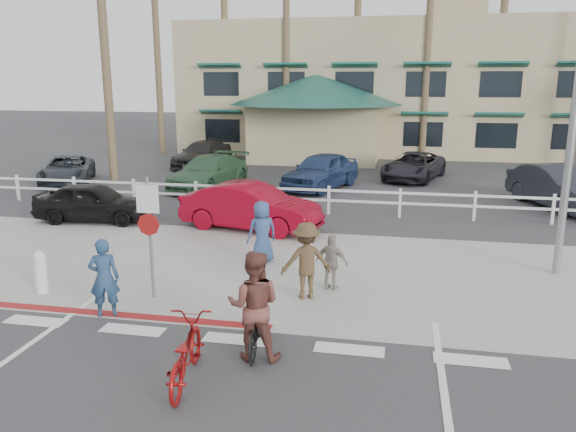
% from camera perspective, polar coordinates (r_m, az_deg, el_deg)
% --- Properties ---
extents(ground, '(140.00, 140.00, 0.00)m').
position_cam_1_polar(ground, '(9.75, -6.24, -13.95)').
color(ground, '#333335').
extents(bike_path, '(12.00, 16.00, 0.01)m').
position_cam_1_polar(bike_path, '(8.14, -10.70, -20.20)').
color(bike_path, '#333335').
rests_on(bike_path, ground).
extents(sidewalk_plaza, '(22.00, 7.00, 0.01)m').
position_cam_1_polar(sidewalk_plaza, '(13.76, -0.65, -5.45)').
color(sidewalk_plaza, gray).
rests_on(sidewalk_plaza, ground).
extents(cross_street, '(40.00, 5.00, 0.01)m').
position_cam_1_polar(cross_street, '(17.53, 2.03, -1.26)').
color(cross_street, '#333335').
rests_on(cross_street, ground).
extents(parking_lot, '(50.00, 16.00, 0.01)m').
position_cam_1_polar(parking_lot, '(26.75, 5.30, 3.87)').
color(parking_lot, '#333335').
rests_on(parking_lot, ground).
extents(curb_red, '(7.00, 0.25, 0.02)m').
position_cam_1_polar(curb_red, '(11.89, -18.59, -9.33)').
color(curb_red, maroon).
rests_on(curb_red, ground).
extents(rail_fence, '(29.40, 0.16, 1.00)m').
position_cam_1_polar(rail_fence, '(19.28, 4.46, 1.59)').
color(rail_fence, silver).
rests_on(rail_fence, ground).
extents(building, '(28.00, 16.00, 11.30)m').
position_cam_1_polar(building, '(39.25, 10.56, 15.06)').
color(building, tan).
rests_on(building, ground).
extents(sign_post, '(0.50, 0.10, 2.90)m').
position_cam_1_polar(sign_post, '(11.95, -13.84, -1.58)').
color(sign_post, gray).
rests_on(sign_post, ground).
extents(bollard_0, '(0.26, 0.26, 0.95)m').
position_cam_1_polar(bollard_0, '(13.30, -23.83, -5.22)').
color(bollard_0, silver).
rests_on(bollard_0, ground).
extents(palm_0, '(4.00, 4.00, 15.00)m').
position_cam_1_polar(palm_0, '(39.11, -18.23, 17.35)').
color(palm_0, '#173D17').
rests_on(palm_0, ground).
extents(palm_1, '(4.00, 4.00, 13.00)m').
position_cam_1_polar(palm_1, '(36.38, -13.17, 16.41)').
color(palm_1, '#173D17').
rests_on(palm_1, ground).
extents(palm_2, '(4.00, 4.00, 16.00)m').
position_cam_1_polar(palm_2, '(36.03, -6.46, 19.10)').
color(palm_2, '#173D17').
rests_on(palm_2, ground).
extents(palm_3, '(4.00, 4.00, 14.00)m').
position_cam_1_polar(palm_3, '(33.99, -0.18, 17.82)').
color(palm_3, '#173D17').
rests_on(palm_3, ground).
extents(palm_4, '(4.00, 4.00, 15.00)m').
position_cam_1_polar(palm_4, '(34.47, 7.06, 18.50)').
color(palm_4, '#173D17').
rests_on(palm_4, ground).
extents(palm_5, '(4.00, 4.00, 13.00)m').
position_cam_1_polar(palm_5, '(33.32, 14.04, 16.66)').
color(palm_5, '#173D17').
rests_on(palm_5, ground).
extents(palm_6, '(4.00, 4.00, 17.00)m').
position_cam_1_polar(palm_6, '(34.87, 21.13, 19.33)').
color(palm_6, '#173D17').
rests_on(palm_6, ground).
extents(palm_10, '(4.00, 4.00, 12.00)m').
position_cam_1_polar(palm_10, '(26.51, -18.15, 16.20)').
color(palm_10, '#173D17').
rests_on(palm_10, ground).
extents(bike_red, '(0.90, 1.93, 0.98)m').
position_cam_1_polar(bike_red, '(8.87, -10.42, -13.51)').
color(bike_red, maroon).
rests_on(bike_red, ground).
extents(rider_red, '(0.67, 0.56, 1.58)m').
position_cam_1_polar(rider_red, '(11.45, -18.18, -6.00)').
color(rider_red, navy).
rests_on(rider_red, ground).
extents(bike_black, '(0.56, 1.64, 0.97)m').
position_cam_1_polar(bike_black, '(9.68, -3.06, -10.92)').
color(bike_black, black).
rests_on(bike_black, ground).
extents(rider_black, '(0.95, 0.77, 1.86)m').
position_cam_1_polar(rider_black, '(9.28, -3.46, -9.05)').
color(rider_black, brown).
rests_on(rider_black, ground).
extents(pedestrian_a, '(1.21, 0.92, 1.65)m').
position_cam_1_polar(pedestrian_a, '(11.79, 1.86, -4.57)').
color(pedestrian_a, '#4B3821').
rests_on(pedestrian_a, ground).
extents(pedestrian_child, '(0.79, 0.48, 1.26)m').
position_cam_1_polar(pedestrian_child, '(12.33, 4.46, -4.72)').
color(pedestrian_child, gray).
rests_on(pedestrian_child, ground).
extents(pedestrian_b, '(0.92, 0.86, 1.58)m').
position_cam_1_polar(pedestrian_b, '(14.14, -2.66, -1.61)').
color(pedestrian_b, navy).
rests_on(pedestrian_b, ground).
extents(car_white_sedan, '(4.57, 2.39, 1.43)m').
position_cam_1_polar(car_white_sedan, '(17.29, -3.79, 0.94)').
color(car_white_sedan, maroon).
rests_on(car_white_sedan, ground).
extents(car_red_compact, '(3.88, 1.85, 1.28)m').
position_cam_1_polar(car_red_compact, '(19.36, -19.14, 1.34)').
color(car_red_compact, black).
rests_on(car_red_compact, ground).
extents(lot_car_0, '(3.61, 4.82, 1.22)m').
position_cam_1_polar(lot_car_0, '(27.08, -21.53, 4.39)').
color(lot_car_0, '#242A30').
rests_on(lot_car_0, ground).
extents(lot_car_1, '(2.79, 5.05, 1.38)m').
position_cam_1_polar(lot_car_1, '(24.28, -8.08, 4.45)').
color(lot_car_1, '#315938').
rests_on(lot_car_1, ground).
extents(lot_car_2, '(3.25, 4.84, 1.53)m').
position_cam_1_polar(lot_car_2, '(23.95, 3.38, 4.61)').
color(lot_car_2, navy).
rests_on(lot_car_2, ground).
extents(lot_car_3, '(3.12, 4.93, 1.53)m').
position_cam_1_polar(lot_car_3, '(22.43, 25.90, 2.65)').
color(lot_car_3, black).
rests_on(lot_car_3, ground).
extents(lot_car_4, '(2.47, 4.85, 1.35)m').
position_cam_1_polar(lot_car_4, '(30.43, -8.66, 6.22)').
color(lot_car_4, black).
rests_on(lot_car_4, ground).
extents(lot_car_5, '(3.35, 4.93, 1.26)m').
position_cam_1_polar(lot_car_5, '(26.83, 12.64, 4.98)').
color(lot_car_5, black).
rests_on(lot_car_5, ground).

